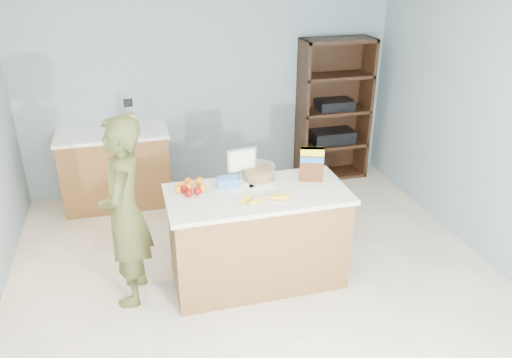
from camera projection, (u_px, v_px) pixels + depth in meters
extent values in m
cube|color=beige|center=(266.00, 298.00, 4.37)|extent=(4.50, 5.00, 0.02)
cube|color=gray|center=(210.00, 88.00, 6.03)|extent=(4.50, 0.02, 2.50)
cube|color=brown|center=(257.00, 239.00, 4.45)|extent=(1.50, 0.70, 0.86)
cube|color=silver|center=(258.00, 194.00, 4.26)|extent=(1.56, 0.76, 0.04)
cube|color=black|center=(257.00, 274.00, 4.62)|extent=(1.46, 0.66, 0.10)
cube|color=brown|center=(116.00, 170.00, 5.84)|extent=(1.20, 0.60, 0.86)
cube|color=white|center=(112.00, 133.00, 5.65)|extent=(1.24, 0.62, 0.04)
cube|color=black|center=(328.00, 107.00, 6.53)|extent=(0.90, 0.04, 1.80)
cube|color=black|center=(302.00, 113.00, 6.27)|extent=(0.04, 0.40, 1.80)
cube|color=black|center=(365.00, 108.00, 6.47)|extent=(0.04, 0.40, 1.80)
cube|color=black|center=(329.00, 173.00, 6.74)|extent=(0.90, 0.40, 0.04)
cube|color=black|center=(331.00, 143.00, 6.56)|extent=(0.90, 0.40, 0.04)
cube|color=black|center=(334.00, 111.00, 6.37)|extent=(0.90, 0.40, 0.04)
cube|color=black|center=(336.00, 76.00, 6.18)|extent=(0.90, 0.40, 0.04)
cube|color=black|center=(339.00, 40.00, 6.00)|extent=(0.90, 0.40, 0.04)
cube|color=black|center=(332.00, 136.00, 6.52)|extent=(0.55, 0.32, 0.16)
cube|color=black|center=(334.00, 105.00, 6.34)|extent=(0.45, 0.30, 0.12)
imported|color=#40441E|center=(125.00, 213.00, 4.08)|extent=(0.50, 0.67, 1.65)
cube|color=tan|center=(130.00, 123.00, 5.57)|extent=(0.12, 0.10, 0.22)
cylinder|color=black|center=(125.00, 110.00, 5.50)|extent=(0.02, 0.02, 0.09)
cylinder|color=black|center=(127.00, 110.00, 5.50)|extent=(0.02, 0.02, 0.09)
cylinder|color=black|center=(129.00, 110.00, 5.51)|extent=(0.02, 0.02, 0.09)
cylinder|color=black|center=(131.00, 110.00, 5.51)|extent=(0.02, 0.02, 0.09)
cylinder|color=black|center=(133.00, 110.00, 5.52)|extent=(0.02, 0.02, 0.09)
cube|color=white|center=(242.00, 188.00, 4.33)|extent=(0.25, 0.19, 0.00)
cube|color=white|center=(262.00, 187.00, 4.35)|extent=(0.23, 0.14, 0.00)
ellipsoid|color=yellow|center=(245.00, 200.00, 4.08)|extent=(0.18, 0.13, 0.04)
ellipsoid|color=yellow|center=(257.00, 201.00, 4.06)|extent=(0.18, 0.12, 0.04)
ellipsoid|color=yellow|center=(281.00, 196.00, 4.14)|extent=(0.18, 0.12, 0.04)
ellipsoid|color=yellow|center=(279.00, 198.00, 4.11)|extent=(0.19, 0.09, 0.04)
sphere|color=maroon|center=(184.00, 190.00, 4.22)|extent=(0.07, 0.07, 0.07)
sphere|color=maroon|center=(197.00, 191.00, 4.20)|extent=(0.07, 0.07, 0.07)
sphere|color=maroon|center=(189.00, 193.00, 4.16)|extent=(0.07, 0.07, 0.07)
sphere|color=orange|center=(183.00, 190.00, 4.23)|extent=(0.06, 0.06, 0.06)
sphere|color=orange|center=(190.00, 183.00, 4.34)|extent=(0.06, 0.06, 0.06)
sphere|color=orange|center=(203.00, 188.00, 4.25)|extent=(0.06, 0.06, 0.06)
sphere|color=orange|center=(200.00, 182.00, 4.37)|extent=(0.06, 0.06, 0.06)
sphere|color=orange|center=(181.00, 185.00, 4.31)|extent=(0.06, 0.06, 0.06)
sphere|color=orange|center=(189.00, 187.00, 4.28)|extent=(0.06, 0.06, 0.06)
sphere|color=orange|center=(200.00, 181.00, 4.39)|extent=(0.06, 0.06, 0.06)
sphere|color=orange|center=(189.00, 181.00, 4.38)|extent=(0.06, 0.06, 0.06)
sphere|color=orange|center=(178.00, 190.00, 4.23)|extent=(0.06, 0.06, 0.06)
cube|color=blue|center=(228.00, 182.00, 4.35)|extent=(0.19, 0.14, 0.08)
cylinder|color=#267219|center=(259.00, 174.00, 4.48)|extent=(0.27, 0.27, 0.09)
cylinder|color=white|center=(259.00, 172.00, 4.47)|extent=(0.30, 0.30, 0.13)
cylinder|color=silver|center=(242.00, 177.00, 4.53)|extent=(0.12, 0.12, 0.01)
cylinder|color=silver|center=(241.00, 174.00, 4.51)|extent=(0.02, 0.02, 0.05)
cube|color=silver|center=(241.00, 160.00, 4.45)|extent=(0.28, 0.07, 0.22)
cube|color=yellow|center=(242.00, 161.00, 4.44)|extent=(0.24, 0.04, 0.18)
cube|color=#592B14|center=(312.00, 165.00, 4.40)|extent=(0.22, 0.13, 0.31)
cube|color=yellow|center=(312.00, 151.00, 4.35)|extent=(0.22, 0.14, 0.06)
cube|color=blue|center=(312.00, 159.00, 4.38)|extent=(0.22, 0.14, 0.05)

